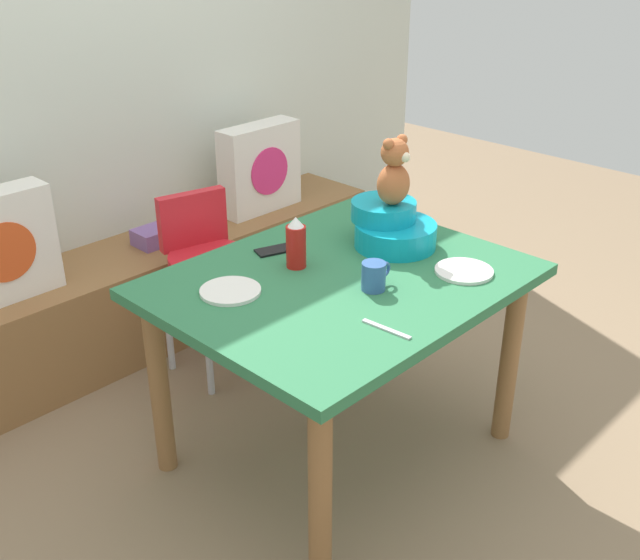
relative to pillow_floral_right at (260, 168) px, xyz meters
The scene contains 15 objects.
ground_plane 1.56m from the pillow_floral_right, 120.53° to the right, with size 8.00×8.00×0.00m, color #8C7256.
back_wall 0.99m from the pillow_floral_right, 157.85° to the left, with size 4.40×0.10×2.60m, color silver.
window_bench 0.84m from the pillow_floral_right, behind, with size 2.60×0.44×0.46m, color olive.
pillow_floral_right is the anchor object (origin of this frame).
book_stack 0.66m from the pillow_floral_right, behind, with size 0.20×0.14×0.08m, color #7F5AA1.
dining_table 1.41m from the pillow_floral_right, 120.53° to the right, with size 1.20×0.97×0.74m.
highchair 0.81m from the pillow_floral_right, 148.39° to the right, with size 0.39×0.50×0.79m.
infant_seat_teal 1.24m from the pillow_floral_right, 108.64° to the right, with size 0.30×0.33×0.16m.
teddy_bear 1.28m from the pillow_floral_right, 108.63° to the right, with size 0.13×0.12×0.25m.
ketchup_bottle 1.31m from the pillow_floral_right, 126.20° to the right, with size 0.07×0.07×0.18m.
coffee_mug 1.53m from the pillow_floral_right, 117.64° to the right, with size 0.12×0.08×0.09m.
dinner_plate_near 1.55m from the pillow_floral_right, 105.09° to the right, with size 0.20×0.20×0.01m, color white.
dinner_plate_far 1.48m from the pillow_floral_right, 135.51° to the right, with size 0.20×0.20×0.01m, color white.
cell_phone 1.16m from the pillow_floral_right, 128.99° to the right, with size 0.07×0.14×0.01m, color black.
table_fork 1.79m from the pillow_floral_right, 119.78° to the right, with size 0.02×0.17×0.01m, color silver.
Camera 1 is at (-1.70, -1.54, 1.87)m, focal length 42.34 mm.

